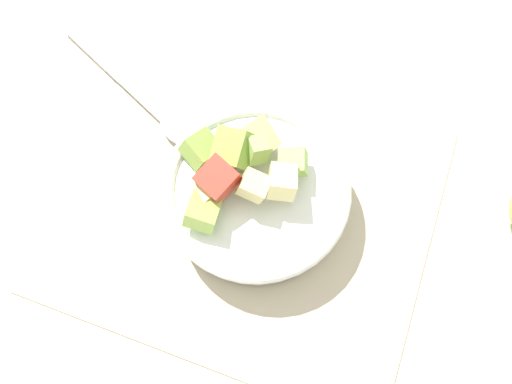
# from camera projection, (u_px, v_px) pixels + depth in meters

# --- Properties ---
(ground_plane) EXTENTS (2.40, 2.40, 0.00)m
(ground_plane) POSITION_uv_depth(u_px,v_px,m) (246.00, 209.00, 0.62)
(ground_plane) COLOR silver
(placemat) EXTENTS (0.42, 0.36, 0.01)m
(placemat) POSITION_uv_depth(u_px,v_px,m) (246.00, 208.00, 0.62)
(placemat) COLOR #BCB299
(placemat) RESTS_ON ground_plane
(salad_bowl) EXTENTS (0.21, 0.21, 0.10)m
(salad_bowl) POSITION_uv_depth(u_px,v_px,m) (254.00, 192.00, 0.59)
(salad_bowl) COLOR white
(salad_bowl) RESTS_ON placemat
(serving_spoon) EXTENTS (0.23, 0.13, 0.01)m
(serving_spoon) POSITION_uv_depth(u_px,v_px,m) (149.00, 101.00, 0.66)
(serving_spoon) COLOR #B7B7BC
(serving_spoon) RESTS_ON placemat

